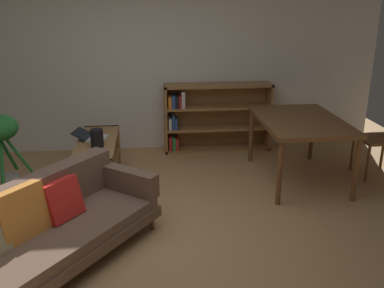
# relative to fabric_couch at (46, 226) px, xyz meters

# --- Properties ---
(ground_plane) EXTENTS (8.16, 8.16, 0.00)m
(ground_plane) POSITION_rel_fabric_couch_xyz_m (0.83, 0.19, -0.35)
(ground_plane) COLOR tan
(back_wall_panel) EXTENTS (6.80, 0.10, 2.70)m
(back_wall_panel) POSITION_rel_fabric_couch_xyz_m (0.83, 2.89, 1.00)
(back_wall_panel) COLOR silver
(back_wall_panel) RESTS_ON ground_plane
(fabric_couch) EXTENTS (1.77, 1.98, 0.74)m
(fabric_couch) POSITION_rel_fabric_couch_xyz_m (0.00, 0.00, 0.00)
(fabric_couch) COLOR #56351E
(fabric_couch) RESTS_ON ground_plane
(media_console) EXTENTS (0.45, 1.28, 0.52)m
(media_console) POSITION_rel_fabric_couch_xyz_m (0.25, 1.66, -0.10)
(media_console) COLOR olive
(media_console) RESTS_ON ground_plane
(open_laptop) EXTENTS (0.44, 0.37, 0.11)m
(open_laptop) POSITION_rel_fabric_couch_xyz_m (0.18, 1.75, 0.19)
(open_laptop) COLOR silver
(open_laptop) RESTS_ON media_console
(desk_speaker) EXTENTS (0.15, 0.15, 0.21)m
(desk_speaker) POSITION_rel_fabric_couch_xyz_m (0.28, 1.46, 0.27)
(desk_speaker) COLOR black
(desk_speaker) RESTS_ON media_console
(potted_floor_plant) EXTENTS (0.55, 0.53, 0.93)m
(potted_floor_plant) POSITION_rel_fabric_couch_xyz_m (-0.76, 1.43, 0.25)
(potted_floor_plant) COLOR #9E9389
(potted_floor_plant) RESTS_ON ground_plane
(dining_table) EXTENTS (0.95, 1.39, 0.77)m
(dining_table) POSITION_rel_fabric_couch_xyz_m (2.66, 1.48, 0.35)
(dining_table) COLOR brown
(dining_table) RESTS_ON ground_plane
(dining_chair_near) EXTENTS (0.46, 0.43, 0.88)m
(dining_chair_near) POSITION_rel_fabric_couch_xyz_m (3.76, 1.51, 0.16)
(dining_chair_near) COLOR brown
(dining_chair_near) RESTS_ON ground_plane
(bookshelf) EXTENTS (1.54, 0.33, 0.97)m
(bookshelf) POSITION_rel_fabric_couch_xyz_m (1.80, 2.71, 0.13)
(bookshelf) COLOR olive
(bookshelf) RESTS_ON ground_plane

